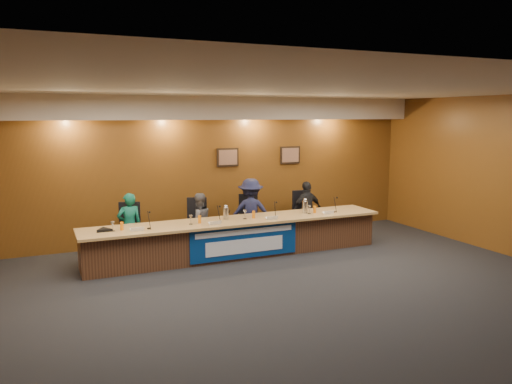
% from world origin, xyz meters
% --- Properties ---
extents(floor, '(10.00, 10.00, 0.00)m').
position_xyz_m(floor, '(0.00, 0.00, 0.00)').
color(floor, black).
rests_on(floor, ground).
extents(ceiling, '(10.00, 8.00, 0.04)m').
position_xyz_m(ceiling, '(0.00, 0.00, 3.20)').
color(ceiling, silver).
rests_on(ceiling, wall_back).
extents(wall_back, '(10.00, 0.04, 3.20)m').
position_xyz_m(wall_back, '(0.00, 4.00, 1.60)').
color(wall_back, '#5E3712').
rests_on(wall_back, floor).
extents(soffit, '(10.00, 0.50, 0.50)m').
position_xyz_m(soffit, '(0.00, 3.75, 2.95)').
color(soffit, beige).
rests_on(soffit, wall_back).
extents(dais_body, '(6.00, 0.80, 0.70)m').
position_xyz_m(dais_body, '(0.00, 2.40, 0.35)').
color(dais_body, '#4A2B1A').
rests_on(dais_body, floor).
extents(dais_top, '(6.10, 0.95, 0.05)m').
position_xyz_m(dais_top, '(0.00, 2.35, 0.72)').
color(dais_top, '#AA814A').
rests_on(dais_top, dais_body).
extents(banner, '(2.20, 0.02, 0.65)m').
position_xyz_m(banner, '(0.00, 1.99, 0.38)').
color(banner, navy).
rests_on(banner, dais_body).
extents(banner_text_upper, '(2.00, 0.01, 0.10)m').
position_xyz_m(banner_text_upper, '(0.00, 1.97, 0.58)').
color(banner_text_upper, silver).
rests_on(banner_text_upper, banner).
extents(banner_text_lower, '(1.60, 0.01, 0.28)m').
position_xyz_m(banner_text_lower, '(0.00, 1.97, 0.30)').
color(banner_text_lower, silver).
rests_on(banner_text_lower, banner).
extents(wall_photo_left, '(0.52, 0.04, 0.42)m').
position_xyz_m(wall_photo_left, '(0.40, 3.97, 1.85)').
color(wall_photo_left, black).
rests_on(wall_photo_left, wall_back).
extents(wall_photo_right, '(0.52, 0.04, 0.42)m').
position_xyz_m(wall_photo_right, '(2.00, 3.97, 1.85)').
color(wall_photo_right, black).
rests_on(wall_photo_right, wall_back).
extents(panelist_a, '(0.49, 0.34, 1.31)m').
position_xyz_m(panelist_a, '(-2.00, 3.07, 0.65)').
color(panelist_a, '#0D5541').
rests_on(panelist_a, floor).
extents(panelist_b, '(0.64, 0.53, 1.21)m').
position_xyz_m(panelist_b, '(-0.59, 3.07, 0.61)').
color(panelist_b, '#525157').
rests_on(panelist_b, floor).
extents(panelist_c, '(1.07, 0.82, 1.45)m').
position_xyz_m(panelist_c, '(0.59, 3.07, 0.73)').
color(panelist_c, '#171A38').
rests_on(panelist_c, floor).
extents(panelist_d, '(0.81, 0.42, 1.32)m').
position_xyz_m(panelist_d, '(1.98, 3.07, 0.66)').
color(panelist_d, black).
rests_on(panelist_d, floor).
extents(office_chair_a, '(0.60, 0.60, 0.08)m').
position_xyz_m(office_chair_a, '(-2.00, 3.17, 0.48)').
color(office_chair_a, black).
rests_on(office_chair_a, floor).
extents(office_chair_b, '(0.59, 0.59, 0.08)m').
position_xyz_m(office_chair_b, '(-0.59, 3.17, 0.48)').
color(office_chair_b, black).
rests_on(office_chair_b, floor).
extents(office_chair_c, '(0.61, 0.61, 0.08)m').
position_xyz_m(office_chair_c, '(0.59, 3.17, 0.48)').
color(office_chair_c, black).
rests_on(office_chair_c, floor).
extents(office_chair_d, '(0.51, 0.51, 0.08)m').
position_xyz_m(office_chair_d, '(1.98, 3.17, 0.48)').
color(office_chair_d, black).
rests_on(office_chair_d, floor).
extents(nameplate_a, '(0.24, 0.08, 0.10)m').
position_xyz_m(nameplate_a, '(-2.01, 2.12, 0.80)').
color(nameplate_a, white).
rests_on(nameplate_a, dais_top).
extents(microphone_a, '(0.07, 0.07, 0.02)m').
position_xyz_m(microphone_a, '(-1.79, 2.22, 0.76)').
color(microphone_a, black).
rests_on(microphone_a, dais_top).
extents(juice_glass_a, '(0.06, 0.06, 0.15)m').
position_xyz_m(juice_glass_a, '(-2.26, 2.32, 0.82)').
color(juice_glass_a, orange).
rests_on(juice_glass_a, dais_top).
extents(water_glass_a, '(0.08, 0.08, 0.18)m').
position_xyz_m(water_glass_a, '(-2.42, 2.29, 0.84)').
color(water_glass_a, silver).
rests_on(water_glass_a, dais_top).
extents(nameplate_b, '(0.24, 0.08, 0.10)m').
position_xyz_m(nameplate_b, '(-0.56, 2.07, 0.80)').
color(nameplate_b, white).
rests_on(nameplate_b, dais_top).
extents(microphone_b, '(0.07, 0.07, 0.02)m').
position_xyz_m(microphone_b, '(-0.44, 2.26, 0.76)').
color(microphone_b, black).
rests_on(microphone_b, dais_top).
extents(juice_glass_b, '(0.06, 0.06, 0.15)m').
position_xyz_m(juice_glass_b, '(-0.80, 2.32, 0.82)').
color(juice_glass_b, orange).
rests_on(juice_glass_b, dais_top).
extents(water_glass_b, '(0.08, 0.08, 0.18)m').
position_xyz_m(water_glass_b, '(-0.98, 2.28, 0.84)').
color(water_glass_b, silver).
rests_on(water_glass_b, dais_top).
extents(nameplate_c, '(0.24, 0.08, 0.10)m').
position_xyz_m(nameplate_c, '(0.62, 2.06, 0.80)').
color(nameplate_c, white).
rests_on(nameplate_c, dais_top).
extents(microphone_c, '(0.07, 0.07, 0.02)m').
position_xyz_m(microphone_c, '(0.74, 2.22, 0.76)').
color(microphone_c, black).
rests_on(microphone_c, dais_top).
extents(juice_glass_c, '(0.06, 0.06, 0.15)m').
position_xyz_m(juice_glass_c, '(0.34, 2.33, 0.82)').
color(juice_glass_c, orange).
rests_on(juice_glass_c, dais_top).
extents(water_glass_c, '(0.08, 0.08, 0.18)m').
position_xyz_m(water_glass_c, '(0.15, 2.34, 0.84)').
color(water_glass_c, silver).
rests_on(water_glass_c, dais_top).
extents(nameplate_d, '(0.24, 0.08, 0.10)m').
position_xyz_m(nameplate_d, '(1.94, 2.08, 0.80)').
color(nameplate_d, white).
rests_on(nameplate_d, dais_top).
extents(microphone_d, '(0.07, 0.07, 0.02)m').
position_xyz_m(microphone_d, '(2.16, 2.22, 0.76)').
color(microphone_d, black).
rests_on(microphone_d, dais_top).
extents(juice_glass_d, '(0.06, 0.06, 0.15)m').
position_xyz_m(juice_glass_d, '(1.74, 2.32, 0.82)').
color(juice_glass_d, orange).
rests_on(juice_glass_d, dais_top).
extents(water_glass_d, '(0.08, 0.08, 0.18)m').
position_xyz_m(water_glass_d, '(1.58, 2.27, 0.84)').
color(water_glass_d, silver).
rests_on(water_glass_d, dais_top).
extents(carafe_mid, '(0.11, 0.11, 0.24)m').
position_xyz_m(carafe_mid, '(-0.22, 2.43, 0.87)').
color(carafe_mid, silver).
rests_on(carafe_mid, dais_top).
extents(carafe_right, '(0.12, 0.12, 0.26)m').
position_xyz_m(carafe_right, '(1.54, 2.38, 0.88)').
color(carafe_right, silver).
rests_on(carafe_right, dais_top).
extents(speakerphone, '(0.32, 0.32, 0.05)m').
position_xyz_m(speakerphone, '(-2.56, 2.36, 0.78)').
color(speakerphone, black).
rests_on(speakerphone, dais_top).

